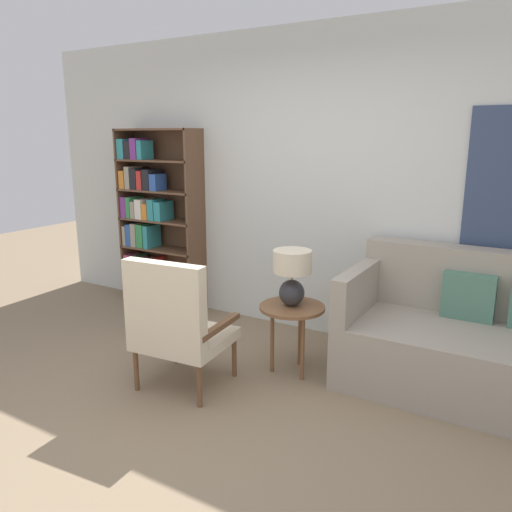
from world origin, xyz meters
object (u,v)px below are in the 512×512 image
(couch, at_px, (496,347))
(side_table, at_px, (292,314))
(armchair, at_px, (175,321))
(table_lamp, at_px, (292,272))
(bookshelf, at_px, (153,223))

(couch, height_order, side_table, couch)
(armchair, bearing_deg, couch, 29.32)
(couch, distance_m, side_table, 1.44)
(table_lamp, bearing_deg, bookshelf, 160.58)
(side_table, bearing_deg, bookshelf, 160.48)
(couch, relative_size, table_lamp, 4.81)
(bookshelf, height_order, side_table, bookshelf)
(bookshelf, bearing_deg, armchair, -44.09)
(armchair, xyz_separation_m, side_table, (0.57, 0.68, -0.05))
(bookshelf, xyz_separation_m, table_lamp, (1.99, -0.70, -0.09))
(side_table, xyz_separation_m, table_lamp, (-0.01, 0.01, 0.32))
(couch, bearing_deg, table_lamp, -163.66)
(armchair, height_order, couch, same)
(couch, bearing_deg, armchair, -150.68)
(table_lamp, bearing_deg, side_table, -38.02)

